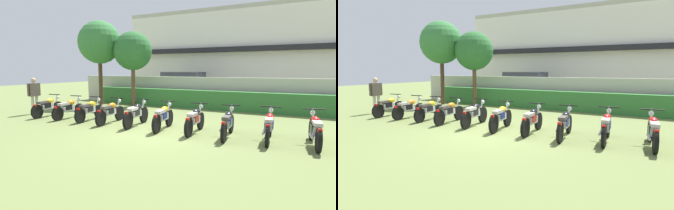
% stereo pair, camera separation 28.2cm
% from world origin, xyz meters
% --- Properties ---
extents(ground, '(60.00, 60.00, 0.00)m').
position_xyz_m(ground, '(0.00, 0.00, 0.00)').
color(ground, olive).
extents(building, '(19.28, 6.50, 6.71)m').
position_xyz_m(building, '(0.00, 15.91, 3.35)').
color(building, white).
rests_on(building, ground).
extents(compound_wall, '(18.32, 0.30, 1.65)m').
position_xyz_m(compound_wall, '(0.00, 6.94, 0.82)').
color(compound_wall, '#BCB7A8').
rests_on(compound_wall, ground).
extents(hedge_row, '(14.66, 0.70, 0.97)m').
position_xyz_m(hedge_row, '(0.00, 6.24, 0.49)').
color(hedge_row, '#337033').
rests_on(hedge_row, ground).
extents(parked_car, '(4.57, 2.21, 1.89)m').
position_xyz_m(parked_car, '(-3.24, 9.93, 0.94)').
color(parked_car, silver).
rests_on(parked_car, ground).
extents(tree_near_inspector, '(2.45, 2.45, 4.85)m').
position_xyz_m(tree_near_inspector, '(-6.50, 5.04, 3.60)').
color(tree_near_inspector, '#4C3823').
rests_on(tree_near_inspector, ground).
extents(tree_far_side, '(2.16, 2.16, 4.18)m').
position_xyz_m(tree_far_side, '(-4.50, 5.48, 3.08)').
color(tree_far_side, brown).
rests_on(tree_far_side, ground).
extents(motorcycle_in_row_0, '(0.60, 1.81, 0.96)m').
position_xyz_m(motorcycle_in_row_0, '(-5.80, 0.72, 0.45)').
color(motorcycle_in_row_0, black).
rests_on(motorcycle_in_row_0, ground).
extents(motorcycle_in_row_1, '(0.60, 1.84, 0.94)m').
position_xyz_m(motorcycle_in_row_1, '(-4.60, 0.80, 0.44)').
color(motorcycle_in_row_1, black).
rests_on(motorcycle_in_row_1, ground).
extents(motorcycle_in_row_2, '(0.60, 1.82, 0.95)m').
position_xyz_m(motorcycle_in_row_2, '(-3.47, 0.85, 0.44)').
color(motorcycle_in_row_2, black).
rests_on(motorcycle_in_row_2, ground).
extents(motorcycle_in_row_3, '(0.60, 1.88, 0.95)m').
position_xyz_m(motorcycle_in_row_3, '(-2.36, 0.80, 0.45)').
color(motorcycle_in_row_3, black).
rests_on(motorcycle_in_row_3, ground).
extents(motorcycle_in_row_4, '(0.60, 1.93, 0.97)m').
position_xyz_m(motorcycle_in_row_4, '(-1.19, 0.82, 0.45)').
color(motorcycle_in_row_4, black).
rests_on(motorcycle_in_row_4, ground).
extents(motorcycle_in_row_5, '(0.60, 1.83, 0.97)m').
position_xyz_m(motorcycle_in_row_5, '(-0.00, 0.71, 0.45)').
color(motorcycle_in_row_5, black).
rests_on(motorcycle_in_row_5, ground).
extents(motorcycle_in_row_6, '(0.60, 1.84, 0.96)m').
position_xyz_m(motorcycle_in_row_6, '(1.16, 0.74, 0.45)').
color(motorcycle_in_row_6, black).
rests_on(motorcycle_in_row_6, ground).
extents(motorcycle_in_row_7, '(0.60, 1.93, 0.96)m').
position_xyz_m(motorcycle_in_row_7, '(2.25, 0.69, 0.45)').
color(motorcycle_in_row_7, black).
rests_on(motorcycle_in_row_7, ground).
extents(motorcycle_in_row_8, '(0.60, 1.93, 0.97)m').
position_xyz_m(motorcycle_in_row_8, '(3.44, 0.80, 0.45)').
color(motorcycle_in_row_8, black).
rests_on(motorcycle_in_row_8, ground).
extents(motorcycle_in_row_9, '(0.60, 1.95, 0.97)m').
position_xyz_m(motorcycle_in_row_9, '(4.61, 0.85, 0.45)').
color(motorcycle_in_row_9, black).
rests_on(motorcycle_in_row_9, ground).
extents(inspector_person, '(0.23, 0.68, 1.69)m').
position_xyz_m(inspector_person, '(-6.93, 0.94, 1.01)').
color(inspector_person, beige).
rests_on(inspector_person, ground).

